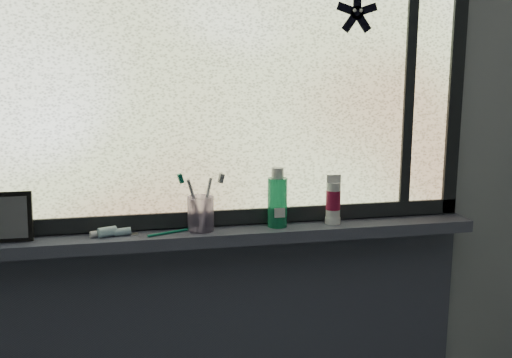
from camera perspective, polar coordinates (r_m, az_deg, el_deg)
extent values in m
cube|color=#9EA3A8|center=(1.91, -2.01, 2.27)|extent=(3.00, 0.01, 2.50)
cube|color=#45485C|center=(1.90, -1.57, -5.55)|extent=(1.62, 0.14, 0.04)
cube|color=silver|center=(1.87, -1.94, 10.68)|extent=(1.50, 0.01, 1.00)
cube|color=black|center=(1.93, -1.83, -3.73)|extent=(1.60, 0.03, 0.05)
cube|color=black|center=(2.14, 19.33, 10.10)|extent=(0.05, 0.03, 1.10)
cube|color=black|center=(2.06, 15.07, 10.33)|extent=(0.03, 0.03, 1.00)
cube|color=black|center=(1.89, -23.27, -3.48)|extent=(0.12, 0.06, 0.15)
cylinder|color=#A590BE|center=(1.86, -5.55, -3.46)|extent=(0.10, 0.10, 0.11)
cylinder|color=#20A56B|center=(1.89, 2.15, -1.84)|extent=(0.07, 0.07, 0.16)
cylinder|color=silver|center=(1.95, 7.73, -1.87)|extent=(0.06, 0.06, 0.12)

